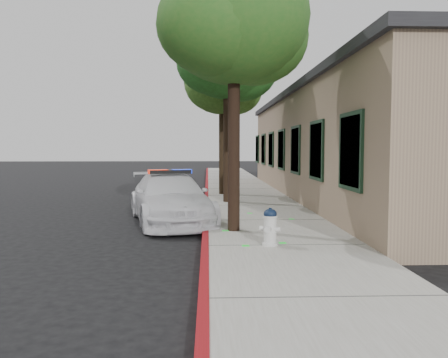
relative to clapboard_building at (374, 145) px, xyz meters
The scene contains 9 objects.
ground 11.42m from the clapboard_building, 126.62° to the right, with size 120.00×120.00×0.00m, color black.
sidewalk 8.13m from the clapboard_building, 130.31° to the right, with size 3.20×60.00×0.15m, color gray.
red_curb 9.18m from the clapboard_building, 137.85° to the right, with size 0.14×60.00×0.16m, color maroon.
clapboard_building is the anchor object (origin of this frame).
police_car 9.49m from the clapboard_building, 144.09° to the right, with size 2.91×4.88×1.44m.
fire_hydrant 10.64m from the clapboard_building, 120.82° to the right, with size 0.41×0.36×0.72m.
street_tree_near 9.89m from the clapboard_building, 128.77° to the right, with size 3.41×3.33×6.11m.
street_tree_mid 6.83m from the clapboard_building, 161.41° to the right, with size 3.52×3.34×6.38m.
street_tree_far 6.45m from the clapboard_building, behind, with size 3.19×3.14×5.84m.
Camera 1 is at (0.12, -8.42, 2.02)m, focal length 35.69 mm.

